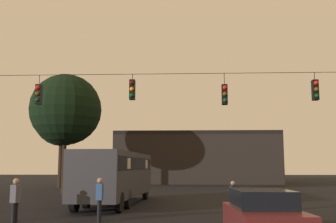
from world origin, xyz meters
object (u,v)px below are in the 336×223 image
(city_bus, at_px, (117,172))
(pedestrian_crossing_right, at_px, (233,196))
(pedestrian_crossing_left, at_px, (100,197))
(tree_left_silhouette, at_px, (66,110))
(pedestrian_near_bus, at_px, (15,199))
(car_near_right, at_px, (263,215))
(pedestrian_crossing_center, at_px, (15,197))
(tree_behind_building, at_px, (62,118))

(city_bus, bearing_deg, pedestrian_crossing_right, -38.23)
(pedestrian_crossing_left, relative_size, tree_left_silhouette, 0.18)
(city_bus, distance_m, pedestrian_near_bus, 9.25)
(car_near_right, xyz_separation_m, pedestrian_crossing_center, (-9.27, 4.59, 0.16))
(car_near_right, height_order, tree_left_silhouette, tree_left_silhouette)
(city_bus, bearing_deg, pedestrian_crossing_left, -85.40)
(car_near_right, bearing_deg, tree_behind_building, 116.77)
(pedestrian_crossing_right, bearing_deg, tree_behind_building, 122.89)
(pedestrian_near_bus, height_order, tree_left_silhouette, tree_left_silhouette)
(city_bus, height_order, pedestrian_near_bus, city_bus)
(car_near_right, xyz_separation_m, tree_behind_building, (-15.58, 30.88, 6.58))
(pedestrian_crossing_center, xyz_separation_m, tree_left_silhouette, (-2.50, 14.80, 5.74))
(car_near_right, relative_size, tree_behind_building, 0.42)
(pedestrian_crossing_center, bearing_deg, city_bus, 67.77)
(pedestrian_crossing_left, relative_size, pedestrian_near_bus, 0.99)
(pedestrian_crossing_left, xyz_separation_m, pedestrian_crossing_right, (5.64, 2.57, -0.13))
(pedestrian_crossing_center, bearing_deg, tree_behind_building, 103.49)
(pedestrian_crossing_left, height_order, pedestrian_crossing_right, pedestrian_crossing_left)
(car_near_right, bearing_deg, pedestrian_near_bus, 161.31)
(car_near_right, distance_m, pedestrian_near_bus, 9.04)
(pedestrian_crossing_left, distance_m, tree_left_silhouette, 17.19)
(pedestrian_near_bus, relative_size, tree_behind_building, 0.17)
(tree_behind_building, bearing_deg, tree_left_silhouette, -71.65)
(city_bus, bearing_deg, tree_behind_building, 115.93)
(pedestrian_crossing_left, relative_size, pedestrian_crossing_right, 1.13)
(pedestrian_crossing_left, height_order, tree_behind_building, tree_behind_building)
(city_bus, height_order, car_near_right, city_bus)
(pedestrian_near_bus, xyz_separation_m, tree_left_silhouette, (-3.21, 16.50, 5.69))
(city_bus, xyz_separation_m, tree_left_silhouette, (-5.45, 7.57, 4.83))
(pedestrian_crossing_left, xyz_separation_m, tree_behind_building, (-9.87, 26.53, 6.38))
(car_near_right, relative_size, pedestrian_crossing_left, 2.52)
(city_bus, height_order, pedestrian_crossing_left, city_bus)
(pedestrian_crossing_right, xyz_separation_m, tree_left_silhouette, (-11.69, 12.48, 5.83))
(car_near_right, distance_m, pedestrian_crossing_left, 7.18)
(pedestrian_near_bus, bearing_deg, pedestrian_crossing_right, 25.34)
(tree_left_silhouette, bearing_deg, pedestrian_crossing_left, -68.08)
(tree_left_silhouette, relative_size, tree_behind_building, 0.91)
(car_near_right, height_order, pedestrian_crossing_center, pedestrian_crossing_center)
(car_near_right, height_order, pedestrian_crossing_left, pedestrian_crossing_left)
(pedestrian_crossing_center, bearing_deg, tree_left_silhouette, 99.58)
(pedestrian_crossing_center, height_order, pedestrian_crossing_right, pedestrian_crossing_center)
(pedestrian_crossing_right, height_order, pedestrian_near_bus, pedestrian_near_bus)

